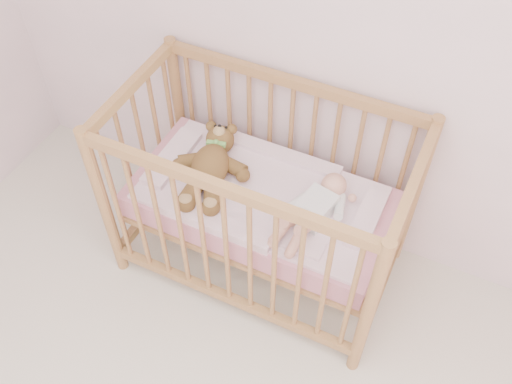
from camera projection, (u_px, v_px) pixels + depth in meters
The scene contains 6 objects.
wall_back at pixel (384, 19), 2.21m from camera, with size 4.00×0.02×2.70m, color beige.
crib at pixel (261, 201), 2.72m from camera, with size 1.36×0.76×1.00m, color tan, non-canonical shape.
mattress at pixel (260, 203), 2.73m from camera, with size 1.22×0.62×0.13m, color pink.
blanket at pixel (261, 193), 2.67m from camera, with size 1.10×0.58×0.06m, color pink, non-canonical shape.
baby at pixel (315, 206), 2.52m from camera, with size 0.25×0.53×0.13m, color white, non-canonical shape.
teddy_bear at pixel (210, 167), 2.66m from camera, with size 0.39×0.56×0.16m, color brown, non-canonical shape.
Camera 1 is at (0.39, 0.03, 2.59)m, focal length 40.00 mm.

